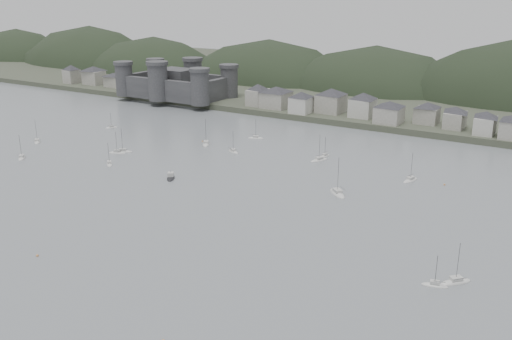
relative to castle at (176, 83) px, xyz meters
The scene contains 8 objects.
ground 216.45m from the castle, 56.28° to the right, with size 900.00×900.00×0.00m, color slate.
far_shore_land 166.61m from the castle, 43.83° to the left, with size 900.00×250.00×3.00m, color #383D2D.
forested_ridge 155.26m from the castle, 35.67° to the left, with size 851.55×103.94×102.57m.
castle is the anchor object (origin of this frame).
waterfront_town 170.64m from the castle, ahead, with size 451.48×28.46×12.92m.
moored_fleet 160.35m from the castle, 45.91° to the right, with size 238.09×165.97×13.23m.
motor_launch_far 144.60m from the castle, 51.42° to the right, with size 6.32×7.53×3.76m.
mooring_buoys 183.09m from the castle, 46.14° to the right, with size 178.23×121.09×0.70m.
Camera 1 is at (92.45, -74.38, 62.35)m, focal length 39.28 mm.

